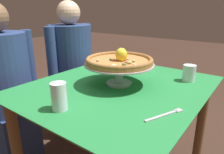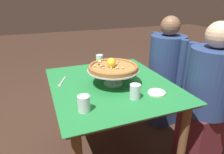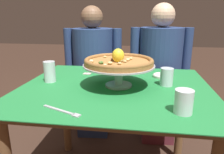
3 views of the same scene
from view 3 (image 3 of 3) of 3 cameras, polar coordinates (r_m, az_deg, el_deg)
The scene contains 11 objects.
dining_table at distance 1.26m, azimuth 0.82°, elevation -7.35°, with size 1.07×0.94×0.72m.
pizza_stand at distance 1.20m, azimuth 1.82°, elevation 1.99°, with size 0.40×0.40×0.13m.
pizza at distance 1.18m, azimuth 1.81°, elevation 4.25°, with size 0.38×0.38×0.09m.
water_glass_side_left at distance 1.34m, azimuth -16.30°, elevation 1.01°, with size 0.07×0.07×0.13m.
water_glass_front_right at distance 0.93m, azimuth 18.58°, elevation -6.66°, with size 0.08×0.08×0.10m.
water_glass_side_right at distance 1.26m, azimuth 14.37°, elevation -0.24°, with size 0.07×0.07×0.10m.
side_plate at distance 1.44m, azimuth 13.40°, elevation 0.37°, with size 0.13×0.13×0.02m.
dinner_fork at distance 0.93m, azimuth -12.94°, elevation -8.94°, with size 0.19×0.10×0.01m.
sugar_packet at distance 1.48m, azimuth -6.66°, elevation 0.89°, with size 0.05×0.04×0.01m, color beige.
diner_left at distance 2.01m, azimuth -5.00°, elevation 1.03°, with size 0.52×0.39×1.20m.
diner_right at distance 1.94m, azimuth 12.51°, elevation 0.43°, with size 0.52×0.39×1.21m.
Camera 3 is at (0.15, -1.14, 1.11)m, focal length 34.20 mm.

